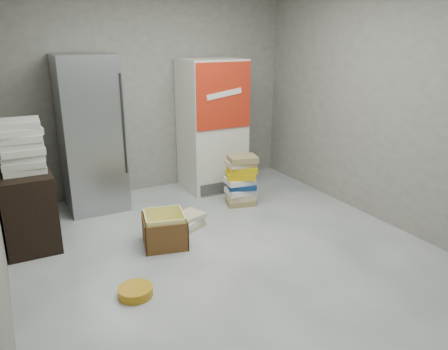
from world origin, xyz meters
The scene contains 10 objects.
ground centered at (0.00, 0.00, 0.00)m, with size 5.00×5.00×0.00m, color silver.
room_shell centered at (0.00, 0.00, 1.80)m, with size 4.04×5.04×2.82m.
steel_fridge centered at (-0.90, 2.13, 0.95)m, with size 0.70×0.72×1.90m.
coke_cooler centered at (0.75, 2.12, 0.90)m, with size 0.80×0.73×1.80m.
wood_shelf centered at (-1.73, 1.40, 0.40)m, with size 0.50×0.80×0.80m, color black.
supply_box_stack centered at (-1.71, 1.40, 1.06)m, with size 0.43×0.44×0.52m.
phonebook_stack_main centered at (0.78, 1.35, 0.32)m, with size 0.44×0.39×0.65m.
phonebook_stack_side centered at (-0.13, 1.00, 0.08)m, with size 0.46×0.43×0.16m.
cardboard_box centered at (-0.50, 0.72, 0.15)m, with size 0.52×0.52×0.35m.
bucket_lid centered at (-1.05, -0.06, 0.04)m, with size 0.30×0.30×0.08m, color #C58617.
Camera 1 is at (-1.87, -3.25, 2.14)m, focal length 35.00 mm.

